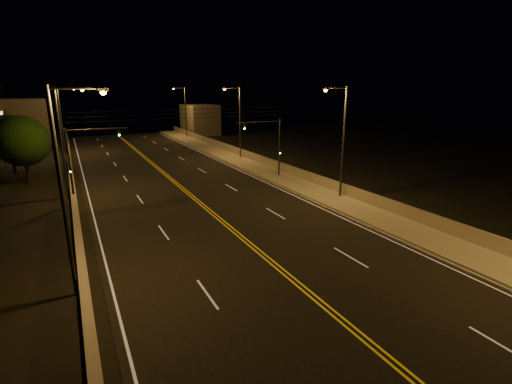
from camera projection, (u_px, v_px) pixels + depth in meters
name	position (u px, v px, depth m)	size (l,w,h in m)	color
road	(221.00, 220.00, 28.27)	(18.00, 120.00, 0.02)	black
sidewalk	(334.00, 200.00, 32.94)	(3.60, 120.00, 0.30)	gray
curb	(317.00, 204.00, 32.15)	(0.14, 120.00, 0.15)	gray
parapet_wall	(349.00, 191.00, 33.48)	(0.30, 120.00, 1.00)	gray
jersey_barrier	(79.00, 238.00, 23.88)	(0.45, 120.00, 0.81)	gray
distant_building_right	(200.00, 119.00, 80.65)	(6.00, 10.00, 6.26)	slate
distant_building_left	(27.00, 120.00, 69.11)	(8.00, 8.00, 7.89)	slate
parapet_rail	(349.00, 185.00, 33.34)	(0.06, 0.06, 120.00)	black
lane_markings	(221.00, 220.00, 28.21)	(17.32, 116.00, 0.00)	silver
streetlight_1	(341.00, 137.00, 32.12)	(2.55, 0.28, 9.89)	#2D2D33
streetlight_2	(238.00, 119.00, 50.80)	(2.55, 0.28, 9.89)	#2D2D33
streetlight_3	(184.00, 109.00, 73.01)	(2.55, 0.28, 9.89)	#2D2D33
streetlight_4	(67.00, 182.00, 16.74)	(2.55, 0.28, 9.89)	#2D2D33
streetlight_5	(64.00, 136.00, 32.76)	(2.55, 0.28, 9.89)	#2D2D33
streetlight_6	(63.00, 116.00, 54.95)	(2.55, 0.28, 9.89)	#2D2D33
traffic_signal_right	(272.00, 142.00, 40.16)	(5.11, 0.31, 6.52)	#2D2D33
traffic_signal_left	(81.00, 156.00, 31.93)	(5.11, 0.31, 6.52)	#2D2D33
overhead_wires	(181.00, 114.00, 34.42)	(22.00, 0.03, 0.83)	black
tree_0	(22.00, 141.00, 38.09)	(5.23, 5.23, 7.08)	black
tree_1	(9.00, 137.00, 42.64)	(5.06, 5.06, 6.86)	black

